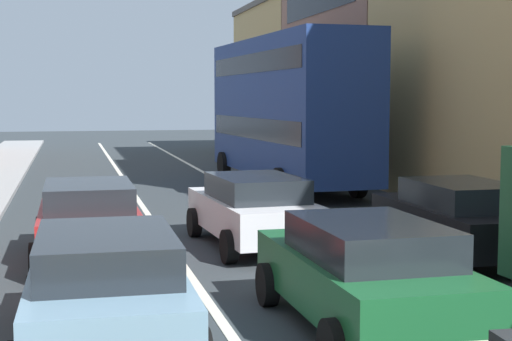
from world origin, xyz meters
TOP-DOWN VIEW (x-y plane):
  - lane_stripe_left at (-1.70, 20.00)m, footprint 0.16×60.00m
  - lane_stripe_right at (1.70, 20.00)m, footprint 0.16×60.00m
  - building_row_right at (9.90, 20.79)m, footprint 7.20×43.90m
  - sedan_centre_lane_second at (0.05, 6.21)m, footprint 2.07×4.31m
  - wagon_left_lane_second at (-3.28, 6.20)m, footprint 2.11×4.33m
  - hatchback_centre_lane_third at (-0.01, 12.15)m, footprint 2.28×4.40m
  - sedan_left_lane_third at (-3.35, 11.62)m, footprint 2.06×4.30m
  - sedan_right_lane_behind_truck at (3.54, 10.12)m, footprint 2.11×4.32m
  - bus_mid_queue_primary at (3.54, 22.08)m, footprint 3.20×10.61m

SIDE VIEW (x-z plane):
  - lane_stripe_left at x=-1.70m, z-range 0.00..0.01m
  - lane_stripe_right at x=1.70m, z-range 0.00..0.01m
  - sedan_centre_lane_second at x=0.05m, z-range 0.05..1.54m
  - wagon_left_lane_second at x=-3.28m, z-range 0.05..1.54m
  - hatchback_centre_lane_third at x=-0.01m, z-range 0.05..1.54m
  - sedan_left_lane_third at x=-3.35m, z-range 0.05..1.54m
  - sedan_right_lane_behind_truck at x=3.54m, z-range 0.05..1.54m
  - bus_mid_queue_primary at x=3.54m, z-range 0.30..5.36m
  - building_row_right at x=9.90m, z-range -0.98..13.19m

